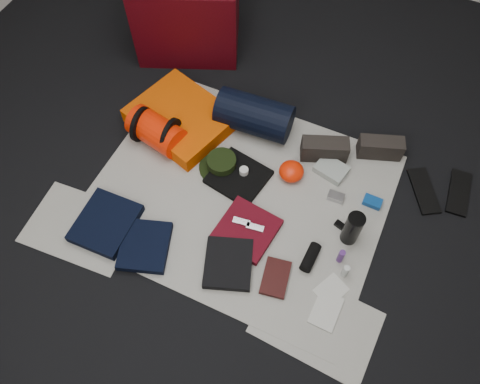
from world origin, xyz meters
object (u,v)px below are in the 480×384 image
at_px(sleeping_pad, 181,118).
at_px(paperback_book, 276,278).
at_px(water_bottle, 352,228).
at_px(compact_camera, 336,197).
at_px(red_cabinet, 188,8).
at_px(navy_duffel, 254,115).
at_px(stuff_sack, 156,131).

xyz_separation_m(sleeping_pad, paperback_book, (0.92, -0.69, -0.04)).
bearing_deg(water_bottle, paperback_book, -125.28).
relative_size(compact_camera, paperback_book, 0.45).
height_order(red_cabinet, water_bottle, red_cabinet).
bearing_deg(red_cabinet, sleeping_pad, -89.50).
bearing_deg(navy_duffel, sleeping_pad, -162.89).
distance_m(sleeping_pad, compact_camera, 1.05).
bearing_deg(sleeping_pad, navy_duffel, 20.78).
xyz_separation_m(navy_duffel, water_bottle, (0.77, -0.47, -0.00)).
bearing_deg(sleeping_pad, paperback_book, -36.92).
height_order(water_bottle, compact_camera, water_bottle).
height_order(navy_duffel, water_bottle, navy_duffel).
distance_m(stuff_sack, navy_duffel, 0.59).
relative_size(red_cabinet, navy_duffel, 1.45).
bearing_deg(stuff_sack, sleeping_pad, 70.05).
height_order(red_cabinet, sleeping_pad, red_cabinet).
height_order(sleeping_pad, navy_duffel, navy_duffel).
bearing_deg(sleeping_pad, red_cabinet, 113.31).
bearing_deg(sleeping_pad, compact_camera, -5.99).
height_order(compact_camera, paperback_book, compact_camera).
distance_m(stuff_sack, water_bottle, 1.26).
bearing_deg(water_bottle, red_cabinet, 146.19).
xyz_separation_m(water_bottle, paperback_book, (-0.27, -0.38, -0.10)).
bearing_deg(compact_camera, stuff_sack, -179.60).
xyz_separation_m(red_cabinet, navy_duffel, (0.71, -0.52, -0.15)).
bearing_deg(stuff_sack, compact_camera, 3.61).
distance_m(red_cabinet, sleeping_pad, 0.77).
distance_m(sleeping_pad, navy_duffel, 0.45).
xyz_separation_m(stuff_sack, water_bottle, (1.25, -0.13, 0.02)).
bearing_deg(navy_duffel, water_bottle, -35.18).
bearing_deg(stuff_sack, navy_duffel, 34.96).
distance_m(sleeping_pad, stuff_sack, 0.20).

